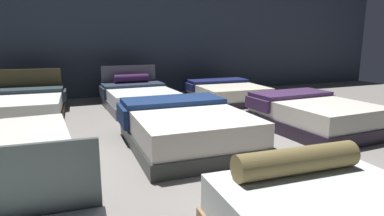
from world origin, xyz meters
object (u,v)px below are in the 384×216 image
object	(u,v)px
bed_4	(186,127)
bed_6	(26,106)
bed_5	(313,115)
bed_7	(138,97)
bed_8	(226,92)
bed_3	(1,155)

from	to	relation	value
bed_4	bed_6	bearing A→B (deg)	130.08
bed_6	bed_4	bearing A→B (deg)	-48.45
bed_5	bed_7	bearing A→B (deg)	125.69
bed_4	bed_7	distance (m)	2.99
bed_5	bed_7	distance (m)	3.84
bed_4	bed_8	world-z (taller)	bed_4
bed_3	bed_6	bearing A→B (deg)	86.32
bed_6	bed_7	distance (m)	2.33
bed_7	bed_8	world-z (taller)	bed_7
bed_3	bed_8	distance (m)	5.61
bed_4	bed_8	size ratio (longest dim) A/B	1.06
bed_6	bed_8	distance (m)	4.62
bed_7	bed_8	distance (m)	2.29
bed_3	bed_8	size ratio (longest dim) A/B	1.04
bed_4	bed_5	world-z (taller)	bed_4
bed_4	bed_5	size ratio (longest dim) A/B	1.06
bed_7	bed_3	bearing A→B (deg)	-128.12
bed_3	bed_8	bearing A→B (deg)	30.95
bed_6	bed_5	bearing A→B (deg)	-29.35
bed_5	bed_8	world-z (taller)	bed_5
bed_5	bed_8	xyz separation A→B (m)	(-0.07, 3.04, -0.05)
bed_7	bed_8	xyz separation A→B (m)	(2.29, 0.01, -0.03)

